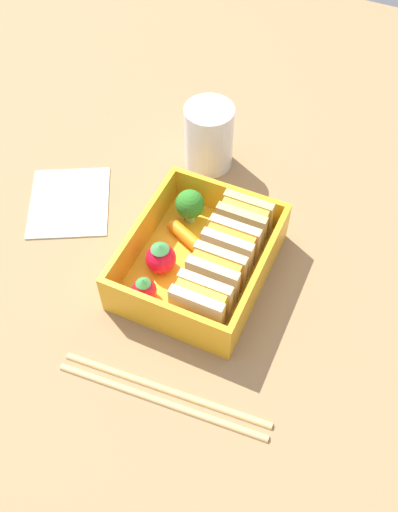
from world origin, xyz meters
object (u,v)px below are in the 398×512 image
object	(u,v)px
broccoli_floret	(190,205)
drinking_glass	(209,137)
sandwich_left	(244,221)
folded_napkin	(69,201)
sandwich_center_right	(201,303)
strawberry_left	(161,258)
sandwich_center_left	(231,246)
chopstick_pair	(163,394)
carrot_stick_far_left	(188,238)
strawberry_far_left	(144,290)
sandwich_center	(216,274)

from	to	relation	value
broccoli_floret	drinking_glass	size ratio (longest dim) A/B	0.50
sandwich_left	folded_napkin	size ratio (longest dim) A/B	0.51
sandwich_center_right	strawberry_left	size ratio (longest dim) A/B	1.43
broccoli_floret	sandwich_center_left	bearing A→B (deg)	61.05
sandwich_center_right	folded_napkin	bearing A→B (deg)	-111.91
folded_napkin	chopstick_pair	bearing A→B (deg)	50.82
chopstick_pair	drinking_glass	size ratio (longest dim) A/B	2.50
folded_napkin	carrot_stick_far_left	bearing A→B (deg)	88.52
chopstick_pair	sandwich_center_left	bearing A→B (deg)	-179.70
strawberry_left	strawberry_far_left	distance (cm)	3.96
sandwich_center_left	broccoli_floret	bearing A→B (deg)	-118.95
sandwich_left	broccoli_floret	size ratio (longest dim) A/B	1.32
sandwich_left	sandwich_center_right	distance (cm)	11.17
broccoli_floret	strawberry_left	bearing A→B (deg)	0.50
broccoli_floret	drinking_glass	distance (cm)	10.44
carrot_stick_far_left	chopstick_pair	world-z (taller)	carrot_stick_far_left
chopstick_pair	folded_napkin	size ratio (longest dim) A/B	1.94
sandwich_center_left	carrot_stick_far_left	size ratio (longest dim) A/B	1.05
sandwich_center_right	broccoli_floret	xyz separation A→B (cm)	(-10.86, -6.17, -0.02)
sandwich_center	drinking_glass	world-z (taller)	drinking_glass
sandwich_center_left	sandwich_center	world-z (taller)	same
strawberry_left	drinking_glass	size ratio (longest dim) A/B	0.46
carrot_stick_far_left	chopstick_pair	size ratio (longest dim) A/B	0.25
sandwich_center_left	folded_napkin	distance (cm)	20.78
broccoli_floret	strawberry_left	distance (cm)	7.26
sandwich_center_right	chopstick_pair	world-z (taller)	sandwich_center_right
drinking_glass	sandwich_center	bearing A→B (deg)	25.93
carrot_stick_far_left	strawberry_far_left	distance (cm)	8.24
sandwich_left	sandwich_center_left	xyz separation A→B (cm)	(3.72, 0.00, 0.00)
strawberry_left	broccoli_floret	bearing A→B (deg)	-179.50
broccoli_floret	strawberry_left	size ratio (longest dim) A/B	1.08
carrot_stick_far_left	strawberry_far_left	size ratio (longest dim) A/B	1.66
strawberry_left	drinking_glass	distance (cm)	17.61
sandwich_left	broccoli_floret	xyz separation A→B (cm)	(0.31, -6.17, -0.02)
sandwich_left	chopstick_pair	world-z (taller)	sandwich_left
strawberry_far_left	broccoli_floret	bearing A→B (deg)	-179.05
sandwich_center_right	chopstick_pair	size ratio (longest dim) A/B	0.26
drinking_glass	strawberry_far_left	bearing A→B (deg)	6.51
broccoli_floret	strawberry_left	xyz separation A→B (cm)	(7.23, 0.06, -0.67)
sandwich_center	drinking_glass	bearing A→B (deg)	-154.07
sandwich_center_right	strawberry_far_left	world-z (taller)	sandwich_center_right
sandwich_left	chopstick_pair	xyz separation A→B (cm)	(19.70, 0.08, -3.24)
strawberry_far_left	folded_napkin	world-z (taller)	strawberry_far_left
sandwich_left	strawberry_far_left	size ratio (longest dim) A/B	1.75
drinking_glass	sandwich_left	bearing A→B (deg)	40.46
sandwich_center_left	sandwich_center_right	world-z (taller)	same
strawberry_far_left	chopstick_pair	world-z (taller)	strawberry_far_left
strawberry_left	chopstick_pair	world-z (taller)	strawberry_left
sandwich_center_right	folded_napkin	distance (cm)	22.34
sandwich_center_right	broccoli_floret	world-z (taller)	sandwich_center_right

